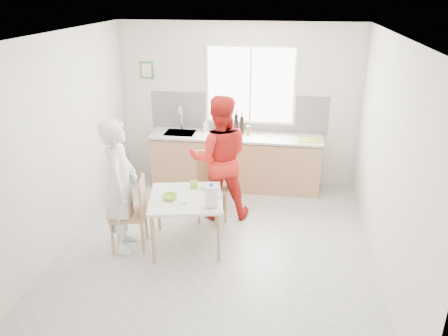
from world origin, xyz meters
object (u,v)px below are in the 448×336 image
object	(u,v)px
person_white	(121,186)
bowl_white	(209,187)
bowl_green	(170,197)
person_red	(220,158)
dining_table	(186,202)
wine_bottle_b	(242,125)
chair_left	(134,210)
chair_far	(211,181)
wine_bottle_a	(236,123)
milk_jug	(212,195)

from	to	relation	value
person_white	bowl_white	distance (m)	1.14
bowl_green	person_red	bearing A→B (deg)	63.58
person_white	bowl_white	size ratio (longest dim) A/B	9.01
person_white	person_red	world-z (taller)	person_red
dining_table	wine_bottle_b	bearing A→B (deg)	76.44
person_red	chair_left	bearing A→B (deg)	35.05
person_white	chair_left	bearing A→B (deg)	-90.00
chair_far	wine_bottle_b	size ratio (longest dim) A/B	3.29
chair_far	wine_bottle_a	world-z (taller)	wine_bottle_a
chair_far	chair_left	bearing A→B (deg)	-141.24
chair_far	wine_bottle_a	distance (m)	1.35
wine_bottle_b	chair_left	bearing A→B (deg)	-118.00
dining_table	person_red	world-z (taller)	person_red
bowl_white	wine_bottle_a	distance (m)	1.83
bowl_white	wine_bottle_a	xyz separation A→B (m)	(0.14, 1.79, 0.35)
wine_bottle_a	chair_left	bearing A→B (deg)	-115.23
chair_left	wine_bottle_b	size ratio (longest dim) A/B	3.20
chair_far	milk_jug	world-z (taller)	milk_jug
chair_left	person_white	size ratio (longest dim) A/B	0.55
dining_table	person_white	size ratio (longest dim) A/B	0.62
milk_jug	wine_bottle_a	size ratio (longest dim) A/B	0.89
chair_left	wine_bottle_a	world-z (taller)	wine_bottle_a
bowl_green	wine_bottle_b	bearing A→B (deg)	72.33
person_red	person_white	bearing A→B (deg)	32.24
chair_left	bowl_white	size ratio (longest dim) A/B	4.94
person_red	wine_bottle_a	xyz separation A→B (m)	(0.09, 1.21, 0.17)
bowl_green	milk_jug	distance (m)	0.59
chair_far	milk_jug	distance (m)	1.15
bowl_green	wine_bottle_a	size ratio (longest dim) A/B	0.58
dining_table	chair_left	size ratio (longest dim) A/B	1.12
wine_bottle_a	wine_bottle_b	size ratio (longest dim) A/B	1.07
bowl_green	wine_bottle_a	bearing A→B (deg)	75.28
wine_bottle_b	wine_bottle_a	bearing A→B (deg)	149.98
person_white	person_red	distance (m)	1.51
milk_jug	wine_bottle_b	size ratio (longest dim) A/B	0.95
bowl_green	wine_bottle_b	xyz separation A→B (m)	(0.68, 2.12, 0.34)
wine_bottle_b	person_white	bearing A→B (deg)	-120.23
dining_table	milk_jug	size ratio (longest dim) A/B	3.79
person_red	wine_bottle_b	size ratio (longest dim) A/B	6.10
dining_table	bowl_green	bearing A→B (deg)	-154.32
bowl_white	chair_far	bearing A→B (deg)	96.67
chair_far	wine_bottle_b	world-z (taller)	wine_bottle_b
bowl_white	milk_jug	bearing A→B (deg)	-75.74
chair_left	person_red	bearing A→B (deg)	125.05
chair_left	dining_table	bearing A→B (deg)	90.00
chair_far	milk_jug	size ratio (longest dim) A/B	3.46
milk_jug	bowl_green	bearing A→B (deg)	156.23
person_white	milk_jug	size ratio (longest dim) A/B	6.15
bowl_white	wine_bottle_b	xyz separation A→B (m)	(0.25, 1.73, 0.34)
person_white	wine_bottle_b	xyz separation A→B (m)	(1.28, 2.20, 0.19)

